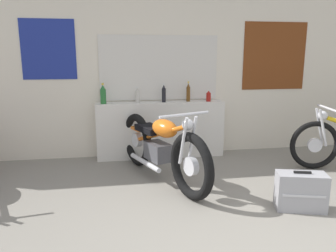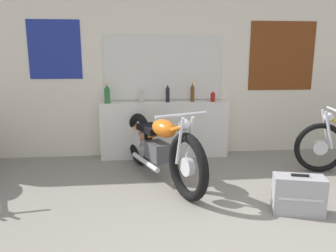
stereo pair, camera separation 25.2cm
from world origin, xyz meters
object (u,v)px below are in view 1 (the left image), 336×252
(motorcycle_orange, at_px, (160,147))
(hard_case_silver, at_px, (301,191))
(bottle_leftmost, at_px, (103,95))
(bottle_center, at_px, (164,94))
(bottle_rightmost, at_px, (209,96))
(bottle_right_center, at_px, (188,93))
(bottle_left_center, at_px, (137,96))

(motorcycle_orange, distance_m, hard_case_silver, 1.72)
(bottle_leftmost, distance_m, motorcycle_orange, 1.31)
(bottle_center, distance_m, bottle_rightmost, 0.70)
(bottle_center, bearing_deg, hard_case_silver, -61.14)
(bottle_right_center, xyz_separation_m, motorcycle_orange, (-0.58, -0.99, -0.57))
(bottle_left_center, distance_m, bottle_rightmost, 1.11)
(bottle_leftmost, xyz_separation_m, bottle_rightmost, (1.61, -0.01, -0.06))
(bottle_right_center, distance_m, bottle_rightmost, 0.32)
(bottle_center, bearing_deg, bottle_leftmost, -178.35)
(bottle_center, relative_size, hard_case_silver, 0.54)
(bottle_center, bearing_deg, bottle_rightmost, -2.57)
(bottle_center, bearing_deg, bottle_right_center, 2.52)
(bottle_leftmost, bearing_deg, hard_case_silver, -44.66)
(bottle_rightmost, distance_m, motorcycle_orange, 1.40)
(bottle_left_center, xyz_separation_m, hard_case_silver, (1.53, -2.07, -0.78))
(bottle_rightmost, bearing_deg, hard_case_silver, -78.11)
(bottle_leftmost, xyz_separation_m, bottle_center, (0.91, 0.03, -0.01))
(bottle_leftmost, bearing_deg, motorcycle_orange, -52.86)
(bottle_left_center, height_order, bottle_right_center, bottle_right_center)
(bottle_leftmost, relative_size, bottle_left_center, 1.28)
(bottle_center, height_order, bottle_right_center, bottle_right_center)
(bottle_left_center, distance_m, bottle_right_center, 0.79)
(bottle_left_center, xyz_separation_m, bottle_center, (0.40, -0.03, 0.02))
(bottle_center, xyz_separation_m, bottle_rightmost, (0.70, -0.03, -0.05))
(bottle_leftmost, height_order, bottle_right_center, bottle_right_center)
(bottle_center, bearing_deg, motorcycle_orange, -101.47)
(bottle_right_center, bearing_deg, bottle_rightmost, -8.78)
(bottle_left_center, bearing_deg, bottle_rightmost, -3.05)
(bottle_rightmost, xyz_separation_m, hard_case_silver, (0.42, -2.01, -0.76))
(bottle_center, height_order, hard_case_silver, bottle_center)
(bottle_rightmost, bearing_deg, bottle_left_center, 176.95)
(motorcycle_orange, height_order, hard_case_silver, motorcycle_orange)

